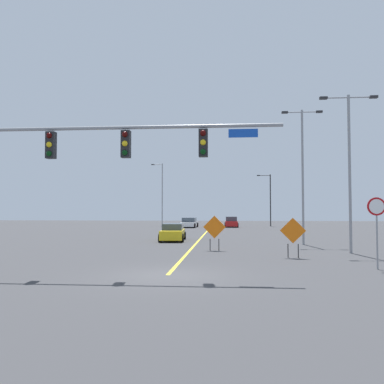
{
  "coord_description": "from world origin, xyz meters",
  "views": [
    {
      "loc": [
        2.2,
        -15.18,
        2.46
      ],
      "look_at": [
        -1.05,
        23.27,
        4.16
      ],
      "focal_mm": 37.84,
      "sensor_mm": 36.0,
      "label": 1
    }
  ],
  "objects_px": {
    "car_white_approaching": "(189,223)",
    "car_red_distant": "(231,222)",
    "stop_sign": "(377,219)",
    "street_lamp_far_left": "(269,197)",
    "traffic_signal_assembly": "(86,153)",
    "street_lamp_mid_left": "(162,192)",
    "street_lamp_far_right": "(349,160)",
    "car_yellow_far": "(173,232)",
    "construction_sign_left_shoulder": "(293,232)",
    "street_lamp_near_right": "(303,167)",
    "construction_sign_median_near": "(214,229)"
  },
  "relations": [
    {
      "from": "street_lamp_near_right",
      "to": "stop_sign",
      "type": "bearing_deg",
      "value": -86.19
    },
    {
      "from": "car_white_approaching",
      "to": "car_red_distant",
      "type": "height_order",
      "value": "car_red_distant"
    },
    {
      "from": "traffic_signal_assembly",
      "to": "car_white_approaching",
      "type": "xyz_separation_m",
      "value": [
        0.23,
        41.03,
        -4.02
      ]
    },
    {
      "from": "traffic_signal_assembly",
      "to": "construction_sign_left_shoulder",
      "type": "relative_size",
      "value": 5.88
    },
    {
      "from": "street_lamp_mid_left",
      "to": "car_red_distant",
      "type": "relative_size",
      "value": 2.45
    },
    {
      "from": "street_lamp_near_right",
      "to": "construction_sign_left_shoulder",
      "type": "relative_size",
      "value": 4.69
    },
    {
      "from": "street_lamp_mid_left",
      "to": "car_white_approaching",
      "type": "distance_m",
      "value": 8.55
    },
    {
      "from": "stop_sign",
      "to": "street_lamp_far_left",
      "type": "bearing_deg",
      "value": 89.78
    },
    {
      "from": "street_lamp_far_right",
      "to": "car_yellow_far",
      "type": "xyz_separation_m",
      "value": [
        -11.28,
        8.36,
        -4.63
      ]
    },
    {
      "from": "street_lamp_mid_left",
      "to": "car_red_distant",
      "type": "bearing_deg",
      "value": -20.95
    },
    {
      "from": "car_white_approaching",
      "to": "car_red_distant",
      "type": "xyz_separation_m",
      "value": [
        5.88,
        1.33,
        0.05
      ]
    },
    {
      "from": "street_lamp_far_left",
      "to": "car_white_approaching",
      "type": "relative_size",
      "value": 1.7
    },
    {
      "from": "traffic_signal_assembly",
      "to": "stop_sign",
      "type": "height_order",
      "value": "traffic_signal_assembly"
    },
    {
      "from": "street_lamp_near_right",
      "to": "construction_sign_left_shoulder",
      "type": "distance_m",
      "value": 9.35
    },
    {
      "from": "car_red_distant",
      "to": "car_yellow_far",
      "type": "distance_m",
      "value": 25.99
    },
    {
      "from": "street_lamp_far_right",
      "to": "car_yellow_far",
      "type": "height_order",
      "value": "street_lamp_far_right"
    },
    {
      "from": "construction_sign_left_shoulder",
      "to": "car_white_approaching",
      "type": "distance_m",
      "value": 36.07
    },
    {
      "from": "street_lamp_mid_left",
      "to": "street_lamp_near_right",
      "type": "height_order",
      "value": "street_lamp_near_right"
    },
    {
      "from": "street_lamp_far_right",
      "to": "construction_sign_median_near",
      "type": "xyz_separation_m",
      "value": [
        -7.75,
        0.92,
        -3.96
      ]
    },
    {
      "from": "street_lamp_near_right",
      "to": "car_yellow_far",
      "type": "relative_size",
      "value": 2.15
    },
    {
      "from": "street_lamp_far_left",
      "to": "construction_sign_left_shoulder",
      "type": "distance_m",
      "value": 39.82
    },
    {
      "from": "street_lamp_far_left",
      "to": "construction_sign_median_near",
      "type": "height_order",
      "value": "street_lamp_far_left"
    },
    {
      "from": "traffic_signal_assembly",
      "to": "car_white_approaching",
      "type": "relative_size",
      "value": 2.65
    },
    {
      "from": "street_lamp_far_right",
      "to": "car_red_distant",
      "type": "distance_m",
      "value": 34.76
    },
    {
      "from": "construction_sign_median_near",
      "to": "car_white_approaching",
      "type": "xyz_separation_m",
      "value": [
        -4.45,
        31.62,
        -0.69
      ]
    },
    {
      "from": "street_lamp_mid_left",
      "to": "construction_sign_median_near",
      "type": "height_order",
      "value": "street_lamp_mid_left"
    },
    {
      "from": "street_lamp_far_right",
      "to": "construction_sign_left_shoulder",
      "type": "bearing_deg",
      "value": -145.52
    },
    {
      "from": "street_lamp_far_left",
      "to": "street_lamp_far_right",
      "type": "height_order",
      "value": "street_lamp_far_right"
    },
    {
      "from": "stop_sign",
      "to": "street_lamp_far_left",
      "type": "distance_m",
      "value": 43.42
    },
    {
      "from": "street_lamp_far_left",
      "to": "car_yellow_far",
      "type": "xyz_separation_m",
      "value": [
        -10.64,
        -28.75,
        -3.64
      ]
    },
    {
      "from": "stop_sign",
      "to": "car_yellow_far",
      "type": "relative_size",
      "value": 0.66
    },
    {
      "from": "car_white_approaching",
      "to": "traffic_signal_assembly",
      "type": "bearing_deg",
      "value": -90.32
    },
    {
      "from": "traffic_signal_assembly",
      "to": "street_lamp_near_right",
      "type": "height_order",
      "value": "street_lamp_near_right"
    },
    {
      "from": "traffic_signal_assembly",
      "to": "street_lamp_mid_left",
      "type": "height_order",
      "value": "street_lamp_mid_left"
    },
    {
      "from": "traffic_signal_assembly",
      "to": "stop_sign",
      "type": "relative_size",
      "value": 4.05
    },
    {
      "from": "street_lamp_mid_left",
      "to": "car_white_approaching",
      "type": "relative_size",
      "value": 2.12
    },
    {
      "from": "construction_sign_left_shoulder",
      "to": "car_white_approaching",
      "type": "bearing_deg",
      "value": 103.76
    },
    {
      "from": "stop_sign",
      "to": "construction_sign_left_shoulder",
      "type": "height_order",
      "value": "stop_sign"
    },
    {
      "from": "traffic_signal_assembly",
      "to": "stop_sign",
      "type": "distance_m",
      "value": 12.12
    },
    {
      "from": "street_lamp_far_right",
      "to": "street_lamp_mid_left",
      "type": "xyz_separation_m",
      "value": [
        -16.97,
        37.95,
        -0.06
      ]
    },
    {
      "from": "construction_sign_median_near",
      "to": "car_yellow_far",
      "type": "distance_m",
      "value": 8.27
    },
    {
      "from": "street_lamp_far_right",
      "to": "construction_sign_median_near",
      "type": "relative_size",
      "value": 4.31
    },
    {
      "from": "construction_sign_median_near",
      "to": "car_white_approaching",
      "type": "height_order",
      "value": "construction_sign_median_near"
    },
    {
      "from": "construction_sign_left_shoulder",
      "to": "street_lamp_far_right",
      "type": "bearing_deg",
      "value": 34.48
    },
    {
      "from": "construction_sign_median_near",
      "to": "car_yellow_far",
      "type": "height_order",
      "value": "construction_sign_median_near"
    },
    {
      "from": "construction_sign_left_shoulder",
      "to": "stop_sign",
      "type": "bearing_deg",
      "value": -53.19
    },
    {
      "from": "construction_sign_median_near",
      "to": "street_lamp_far_left",
      "type": "bearing_deg",
      "value": 78.88
    },
    {
      "from": "car_yellow_far",
      "to": "street_lamp_near_right",
      "type": "bearing_deg",
      "value": -15.9
    },
    {
      "from": "construction_sign_median_near",
      "to": "traffic_signal_assembly",
      "type": "bearing_deg",
      "value": -116.47
    },
    {
      "from": "street_lamp_far_right",
      "to": "street_lamp_near_right",
      "type": "relative_size",
      "value": 0.94
    }
  ]
}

